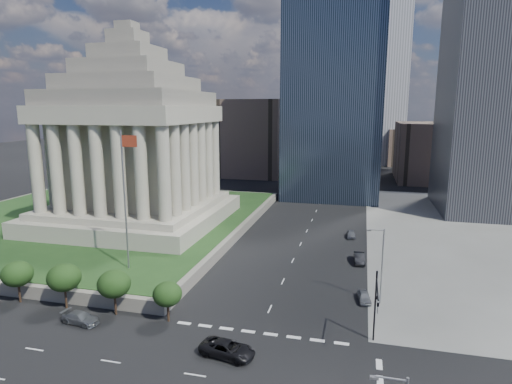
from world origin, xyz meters
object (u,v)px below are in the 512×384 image
(pickup_truck, at_px, (227,349))
(flagpole, at_px, (125,193))
(suv_grey, at_px, (80,318))
(war_memorial, at_px, (133,126))
(parked_sedan_far, at_px, (351,234))
(parked_sedan_near, at_px, (364,297))
(parked_sedan_mid, at_px, (359,258))
(traffic_signal_ne, at_px, (376,303))
(street_lamp_north, at_px, (381,262))

(pickup_truck, bearing_deg, flagpole, 62.47)
(pickup_truck, height_order, suv_grey, pickup_truck)
(war_memorial, height_order, suv_grey, war_memorial)
(parked_sedan_far, bearing_deg, flagpole, -138.60)
(parked_sedan_near, relative_size, parked_sedan_mid, 0.80)
(war_memorial, relative_size, suv_grey, 8.29)
(war_memorial, height_order, flagpole, war_memorial)
(suv_grey, distance_m, parked_sedan_far, 51.98)
(parked_sedan_near, relative_size, parked_sedan_far, 0.93)
(traffic_signal_ne, xyz_separation_m, parked_sedan_near, (-1.00, 11.45, -4.61))
(suv_grey, height_order, parked_sedan_mid, parked_sedan_mid)
(parked_sedan_mid, bearing_deg, war_memorial, 165.38)
(suv_grey, xyz_separation_m, parked_sedan_near, (32.29, 14.14, -0.04))
(suv_grey, relative_size, parked_sedan_far, 1.15)
(parked_sedan_near, bearing_deg, street_lamp_north, -12.67)
(street_lamp_north, height_order, suv_grey, street_lamp_north)
(war_memorial, distance_m, pickup_truck, 54.69)
(suv_grey, xyz_separation_m, parked_sedan_mid, (31.49, 28.68, 0.10))
(traffic_signal_ne, bearing_deg, street_lamp_north, 85.81)
(war_memorial, relative_size, flagpole, 1.95)
(suv_grey, bearing_deg, parked_sedan_near, -58.80)
(pickup_truck, distance_m, parked_sedan_far, 46.16)
(street_lamp_north, relative_size, parked_sedan_mid, 2.11)
(pickup_truck, bearing_deg, war_memorial, 49.21)
(flagpole, bearing_deg, suv_grey, -85.44)
(pickup_truck, bearing_deg, suv_grey, 93.18)
(street_lamp_north, relative_size, pickup_truck, 1.74)
(war_memorial, distance_m, street_lamp_north, 54.92)
(traffic_signal_ne, bearing_deg, parked_sedan_near, 94.99)
(war_memorial, bearing_deg, parked_sedan_near, -26.67)
(pickup_truck, bearing_deg, street_lamp_north, -33.28)
(flagpole, xyz_separation_m, parked_sedan_mid, (32.53, 15.68, -12.33))
(parked_sedan_near, bearing_deg, parked_sedan_mid, 85.00)
(parked_sedan_mid, bearing_deg, parked_sedan_near, -90.94)
(suv_grey, distance_m, parked_sedan_mid, 42.60)
(traffic_signal_ne, relative_size, suv_grey, 1.70)
(flagpole, height_order, parked_sedan_near, flagpole)
(parked_sedan_far, bearing_deg, traffic_signal_ne, -87.41)
(pickup_truck, xyz_separation_m, parked_sedan_mid, (12.67, 30.93, -0.02))
(suv_grey, bearing_deg, parked_sedan_mid, -40.14)
(suv_grey, relative_size, parked_sedan_mid, 0.99)
(street_lamp_north, relative_size, parked_sedan_far, 2.45)
(traffic_signal_ne, height_order, parked_sedan_mid, traffic_signal_ne)
(parked_sedan_near, bearing_deg, pickup_truck, -137.54)
(parked_sedan_near, xyz_separation_m, parked_sedan_mid, (-0.80, 14.53, 0.14))
(suv_grey, bearing_deg, flagpole, 12.10)
(pickup_truck, xyz_separation_m, parked_sedan_far, (10.97, 44.84, -0.11))
(street_lamp_north, distance_m, parked_sedan_mid, 15.69)
(flagpole, xyz_separation_m, parked_sedan_near, (33.33, 1.14, -12.47))
(parked_sedan_mid, height_order, parked_sedan_far, parked_sedan_mid)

